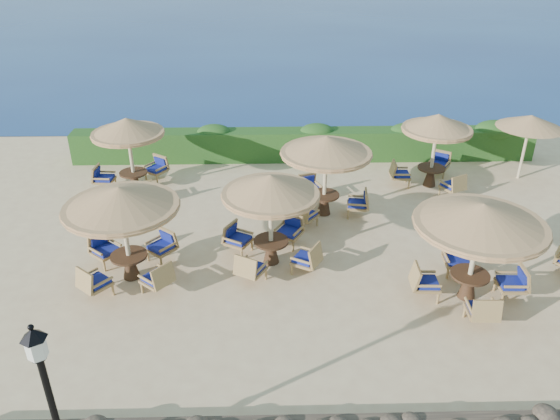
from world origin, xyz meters
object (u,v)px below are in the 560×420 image
object	(u,v)px
lamp_post	(55,416)
cafe_set_3	(129,142)
cafe_set_2	(479,232)
cafe_set_0	(123,216)
cafe_set_4	(326,159)
cafe_set_1	(271,206)
cafe_set_5	(436,138)
extra_parasol	(530,122)

from	to	relation	value
lamp_post	cafe_set_3	xyz separation A→B (m)	(-1.29, 11.29, 0.27)
cafe_set_2	lamp_post	bearing A→B (deg)	-149.52
cafe_set_0	cafe_set_4	bearing A→B (deg)	32.17
cafe_set_1	cafe_set_2	xyz separation A→B (m)	(4.90, -1.71, 0.14)
cafe_set_5	cafe_set_3	bearing A→B (deg)	-179.13
cafe_set_2	cafe_set_5	bearing A→B (deg)	82.95
cafe_set_1	cafe_set_5	size ratio (longest dim) A/B	1.00
cafe_set_5	cafe_set_4	bearing A→B (deg)	-152.94
cafe_set_1	extra_parasol	bearing A→B (deg)	30.41
cafe_set_5	cafe_set_2	bearing A→B (deg)	-97.05
lamp_post	cafe_set_3	bearing A→B (deg)	96.53
extra_parasol	cafe_set_0	world-z (taller)	cafe_set_0
extra_parasol	cafe_set_0	xyz separation A→B (m)	(-12.88, -6.01, -0.31)
cafe_set_1	cafe_set_3	world-z (taller)	same
cafe_set_5	lamp_post	bearing A→B (deg)	-128.63
extra_parasol	cafe_set_5	world-z (taller)	cafe_set_5
extra_parasol	cafe_set_2	distance (m)	8.28
extra_parasol	cafe_set_2	size ratio (longest dim) A/B	0.76
cafe_set_4	cafe_set_0	bearing A→B (deg)	-147.83
cafe_set_1	cafe_set_3	size ratio (longest dim) A/B	1.00
extra_parasol	cafe_set_0	distance (m)	14.22
cafe_set_3	cafe_set_4	bearing A→B (deg)	-16.22
lamp_post	cafe_set_1	distance (m)	7.46
cafe_set_2	cafe_set_4	distance (m)	5.51
cafe_set_4	cafe_set_3	bearing A→B (deg)	163.78
extra_parasol	cafe_set_4	world-z (taller)	cafe_set_4
extra_parasol	cafe_set_2	xyz separation A→B (m)	(-4.26, -7.09, -0.26)
cafe_set_3	cafe_set_4	size ratio (longest dim) A/B	0.97
cafe_set_1	cafe_set_5	bearing A→B (deg)	40.20
lamp_post	cafe_set_4	world-z (taller)	lamp_post
cafe_set_0	cafe_set_2	distance (m)	8.69
cafe_set_1	lamp_post	bearing A→B (deg)	-117.44
lamp_post	cafe_set_3	world-z (taller)	lamp_post
lamp_post	cafe_set_0	bearing A→B (deg)	92.70
lamp_post	cafe_set_5	bearing A→B (deg)	51.37
cafe_set_2	cafe_set_5	size ratio (longest dim) A/B	1.14
cafe_set_2	cafe_set_4	world-z (taller)	same
cafe_set_1	cafe_set_3	distance (m)	6.65
cafe_set_1	cafe_set_5	world-z (taller)	same
cafe_set_3	cafe_set_2	bearing A→B (deg)	-33.53
lamp_post	cafe_set_0	distance (m)	6.00
cafe_set_4	cafe_set_2	bearing A→B (deg)	-54.81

